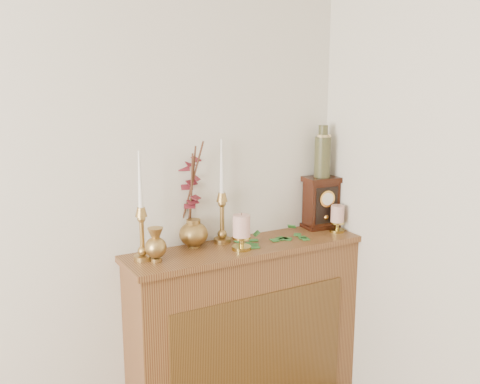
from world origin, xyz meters
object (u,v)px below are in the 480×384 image
ginger_jar (191,199)px  ceramic_vase (323,154)px  candlestick_left (142,225)px  mantel_clock (321,203)px  candlestick_center (222,209)px  bud_vase (156,245)px

ginger_jar → ceramic_vase: (0.75, -0.05, 0.17)m
candlestick_left → mantel_clock: 1.04m
candlestick_center → ceramic_vase: bearing=-1.6°
bud_vase → mantel_clock: (1.00, 0.09, 0.06)m
candlestick_center → ginger_jar: ginger_jar is taller
mantel_clock → candlestick_center: bearing=-175.6°
ceramic_vase → mantel_clock: bearing=-96.2°
ginger_jar → ceramic_vase: 0.77m
candlestick_left → mantel_clock: bearing=2.1°
candlestick_center → mantel_clock: 0.60m
candlestick_left → ginger_jar: ginger_jar is taller
candlestick_left → bud_vase: 0.11m
ginger_jar → mantel_clock: ginger_jar is taller
candlestick_center → ceramic_vase: ceramic_vase is taller
candlestick_center → bud_vase: candlestick_center is taller
bud_vase → ginger_jar: 0.33m
candlestick_left → candlestick_center: 0.44m
candlestick_left → ginger_jar: 0.31m
bud_vase → ginger_jar: size_ratio=0.30×
candlestick_left → bud_vase: size_ratio=3.18×
ginger_jar → mantel_clock: size_ratio=1.86×
candlestick_center → mantel_clock: size_ratio=1.84×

